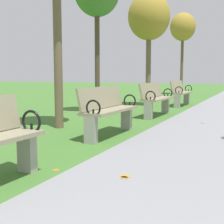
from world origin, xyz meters
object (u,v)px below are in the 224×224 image
(park_bench_5, at_px, (181,92))
(tree_4, at_px, (149,18))
(park_bench_3, at_px, (108,109))
(tree_5, at_px, (183,28))
(park_bench_4, at_px, (156,98))

(park_bench_5, distance_m, tree_4, 2.85)
(park_bench_5, bearing_deg, park_bench_3, -90.00)
(park_bench_3, distance_m, tree_4, 6.24)
(park_bench_3, xyz_separation_m, tree_5, (-1.36, 12.56, 3.18))
(park_bench_3, relative_size, park_bench_4, 1.00)
(park_bench_5, distance_m, tree_5, 7.29)
(tree_4, height_order, tree_5, tree_5)
(tree_5, bearing_deg, park_bench_4, -81.85)
(park_bench_3, relative_size, tree_5, 0.36)
(tree_4, relative_size, tree_5, 0.87)
(park_bench_4, xyz_separation_m, tree_5, (-1.36, 9.53, 3.18))
(park_bench_4, bearing_deg, park_bench_3, -90.00)
(park_bench_4, relative_size, park_bench_5, 1.00)
(park_bench_3, distance_m, tree_5, 13.03)
(park_bench_5, xyz_separation_m, tree_4, (-1.05, -0.57, 2.59))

